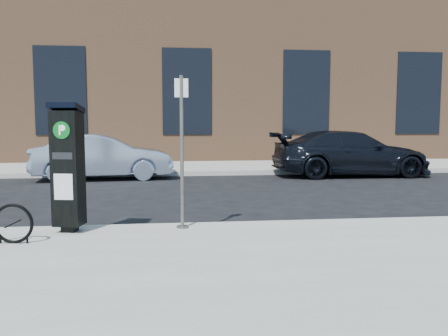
{
  "coord_description": "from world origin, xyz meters",
  "views": [
    {
      "loc": [
        -0.76,
        -7.57,
        1.81
      ],
      "look_at": [
        0.18,
        0.5,
        1.0
      ],
      "focal_mm": 38.0,
      "sensor_mm": 36.0,
      "label": 1
    }
  ],
  "objects": [
    {
      "name": "car_silver",
      "position": [
        -2.79,
        7.4,
        0.7
      ],
      "size": [
        4.34,
        1.85,
        1.39
      ],
      "primitive_type": "imported",
      "rotation": [
        0.0,
        0.0,
        1.66
      ],
      "color": "#97A8C1",
      "rests_on": "ground"
    },
    {
      "name": "bike_rack",
      "position": [
        -2.86,
        -0.98,
        0.42
      ],
      "size": [
        0.55,
        0.11,
        0.55
      ],
      "rotation": [
        0.0,
        0.0,
        -0.11
      ],
      "color": "black",
      "rests_on": "sidewalk_near"
    },
    {
      "name": "car_dark",
      "position": [
        5.19,
        7.4,
        0.74
      ],
      "size": [
        5.14,
        2.1,
        1.49
      ],
      "primitive_type": "imported",
      "rotation": [
        0.0,
        0.0,
        1.57
      ],
      "color": "black",
      "rests_on": "ground"
    },
    {
      "name": "building",
      "position": [
        -0.0,
        17.0,
        4.15
      ],
      "size": [
        28.0,
        10.05,
        8.25
      ],
      "color": "brown",
      "rests_on": "ground"
    },
    {
      "name": "curb_near",
      "position": [
        0.0,
        -0.02,
        0.07
      ],
      "size": [
        60.0,
        0.12,
        0.16
      ],
      "primitive_type": "cube",
      "color": "#9E9B93",
      "rests_on": "ground"
    },
    {
      "name": "sidewalk_far",
      "position": [
        0.0,
        14.0,
        0.07
      ],
      "size": [
        60.0,
        12.0,
        0.15
      ],
      "primitive_type": "cube",
      "color": "gray",
      "rests_on": "ground"
    },
    {
      "name": "curb_far",
      "position": [
        0.0,
        8.02,
        0.07
      ],
      "size": [
        60.0,
        0.12,
        0.16
      ],
      "primitive_type": "cube",
      "color": "#9E9B93",
      "rests_on": "ground"
    },
    {
      "name": "parking_kiosk",
      "position": [
        -2.25,
        -0.35,
        1.14
      ],
      "size": [
        0.51,
        0.47,
        1.92
      ],
      "rotation": [
        0.0,
        0.0,
        -0.21
      ],
      "color": "black",
      "rests_on": "sidewalk_near"
    },
    {
      "name": "ground",
      "position": [
        0.0,
        0.0,
        0.0
      ],
      "size": [
        120.0,
        120.0,
        0.0
      ],
      "primitive_type": "plane",
      "color": "black",
      "rests_on": "ground"
    },
    {
      "name": "sign_pole",
      "position": [
        -0.56,
        -0.3,
        1.31
      ],
      "size": [
        0.21,
        0.19,
        2.34
      ],
      "rotation": [
        0.0,
        0.0,
        0.06
      ],
      "color": "#504C46",
      "rests_on": "sidewalk_near"
    }
  ]
}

